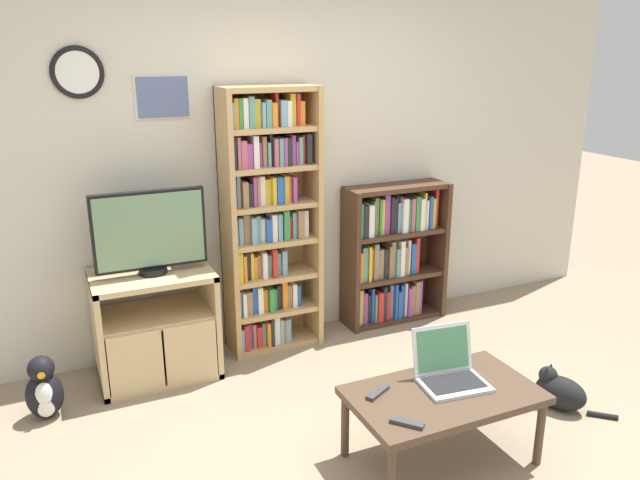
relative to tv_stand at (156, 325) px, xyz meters
name	(u,v)px	position (x,y,z in m)	size (l,w,h in m)	color
ground_plane	(398,471)	(0.93, -1.51, -0.36)	(18.00, 18.00, 0.00)	gray
wall_back	(269,163)	(0.92, 0.33, 0.94)	(5.95, 0.09, 2.60)	beige
tv_stand	(156,325)	(0.00, 0.00, 0.00)	(0.76, 0.51, 0.72)	tan
television	(150,232)	(0.01, 0.00, 0.63)	(0.70, 0.18, 0.54)	black
bookshelf_tall	(267,220)	(0.83, 0.14, 0.58)	(0.66, 0.31, 1.85)	tan
bookshelf_short	(390,254)	(1.85, 0.16, 0.19)	(0.82, 0.28, 1.09)	#472D1E
coffee_table	(443,399)	(1.18, -1.52, 0.00)	(0.97, 0.56, 0.40)	#4C3828
laptop	(449,369)	(1.27, -1.44, 0.11)	(0.37, 0.34, 0.28)	silver
remote_near_laptop	(378,392)	(0.86, -1.40, 0.05)	(0.16, 0.12, 0.02)	#38383A
remote_far_from_laptop	(407,423)	(0.85, -1.69, 0.05)	(0.14, 0.15, 0.02)	#38383A
cat	(558,391)	(2.12, -1.39, -0.25)	(0.38, 0.43, 0.26)	black
penguin_figurine	(44,390)	(-0.70, -0.23, -0.18)	(0.21, 0.19, 0.39)	black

